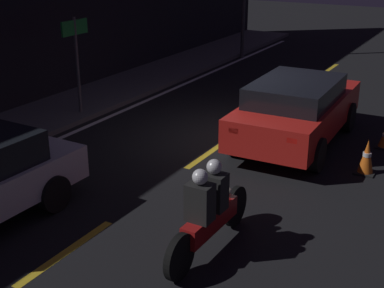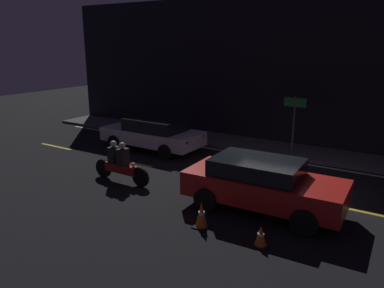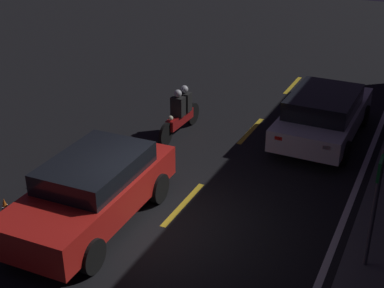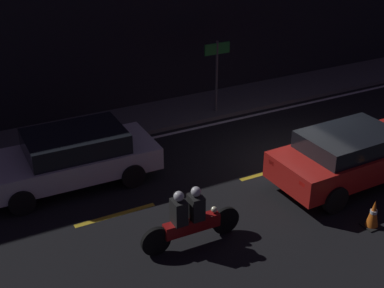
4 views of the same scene
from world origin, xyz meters
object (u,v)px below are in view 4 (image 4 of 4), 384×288
sedan_white (71,156)px  taxi_red (352,155)px  traffic_cone_near (373,214)px  motorcycle (189,219)px  shop_sign (217,63)px

sedan_white → taxi_red: 7.22m
traffic_cone_near → motorcycle: bearing=161.2°
sedan_white → traffic_cone_near: sedan_white is taller
taxi_red → shop_sign: 5.63m
motorcycle → shop_sign: shop_sign is taller
traffic_cone_near → shop_sign: bearing=89.5°
taxi_red → shop_sign: (-0.85, 5.48, 1.01)m
motorcycle → traffic_cone_near: bearing=-17.8°
sedan_white → motorcycle: bearing=112.4°
traffic_cone_near → sedan_white: bearing=136.8°
sedan_white → taxi_red: size_ratio=1.03×
taxi_red → motorcycle: size_ratio=1.88×
taxi_red → shop_sign: bearing=97.3°
sedan_white → shop_sign: shop_sign is taller
sedan_white → shop_sign: 6.02m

